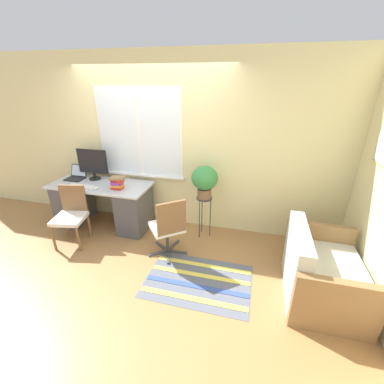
# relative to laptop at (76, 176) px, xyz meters

# --- Properties ---
(ground_plane) EXTENTS (14.00, 14.00, 0.00)m
(ground_plane) POSITION_rel_laptop_xyz_m (1.33, -0.47, -0.80)
(ground_plane) COLOR #9E7042
(wall_back_with_window) EXTENTS (9.00, 0.12, 2.70)m
(wall_back_with_window) POSITION_rel_laptop_xyz_m (1.32, 0.30, 0.56)
(wall_back_with_window) COLOR beige
(wall_back_with_window) RESTS_ON ground_plane
(desk) EXTENTS (1.62, 0.69, 0.75)m
(desk) POSITION_rel_laptop_xyz_m (0.53, -0.12, -0.40)
(desk) COLOR #B2B7BC
(desk) RESTS_ON ground_plane
(laptop) EXTENTS (0.29, 0.29, 0.21)m
(laptop) POSITION_rel_laptop_xyz_m (0.00, 0.00, 0.00)
(laptop) COLOR black
(laptop) RESTS_ON desk
(monitor) EXTENTS (0.53, 0.19, 0.51)m
(monitor) POSITION_rel_laptop_xyz_m (0.32, 0.06, 0.23)
(monitor) COLOR black
(monitor) RESTS_ON desk
(keyboard) EXTENTS (0.42, 0.13, 0.02)m
(keyboard) POSITION_rel_laptop_xyz_m (0.30, -0.30, -0.04)
(keyboard) COLOR silver
(keyboard) RESTS_ON desk
(mouse) EXTENTS (0.04, 0.07, 0.04)m
(mouse) POSITION_rel_laptop_xyz_m (0.60, -0.33, -0.03)
(mouse) COLOR silver
(mouse) RESTS_ON desk
(book_stack) EXTENTS (0.23, 0.18, 0.19)m
(book_stack) POSITION_rel_laptop_xyz_m (0.91, -0.23, 0.06)
(book_stack) COLOR red
(book_stack) RESTS_ON desk
(desk_chair_wooden) EXTENTS (0.50, 0.51, 0.87)m
(desk_chair_wooden) POSITION_rel_laptop_xyz_m (0.35, -0.68, -0.33)
(desk_chair_wooden) COLOR brown
(desk_chair_wooden) RESTS_ON ground_plane
(office_chair_swivel) EXTENTS (0.59, 0.60, 0.89)m
(office_chair_swivel) POSITION_rel_laptop_xyz_m (1.86, -0.64, -0.33)
(office_chair_swivel) COLOR #47474C
(office_chair_swivel) RESTS_ON ground_plane
(couch_loveseat) EXTENTS (0.80, 1.11, 0.81)m
(couch_loveseat) POSITION_rel_laptop_xyz_m (3.76, -0.88, -0.51)
(couch_loveseat) COLOR beige
(couch_loveseat) RESTS_ON ground_plane
(plant_stand) EXTENTS (0.24, 0.24, 0.66)m
(plant_stand) POSITION_rel_laptop_xyz_m (2.23, -0.02, -0.23)
(plant_stand) COLOR #333338
(plant_stand) RESTS_ON ground_plane
(potted_plant) EXTENTS (0.39, 0.39, 0.49)m
(potted_plant) POSITION_rel_laptop_xyz_m (2.23, -0.02, 0.16)
(potted_plant) COLOR brown
(potted_plant) RESTS_ON plant_stand
(floor_rug_striped) EXTENTS (1.29, 0.89, 0.01)m
(floor_rug_striped) POSITION_rel_laptop_xyz_m (2.38, -1.05, -0.79)
(floor_rug_striped) COLOR #565B6B
(floor_rug_striped) RESTS_ON ground_plane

